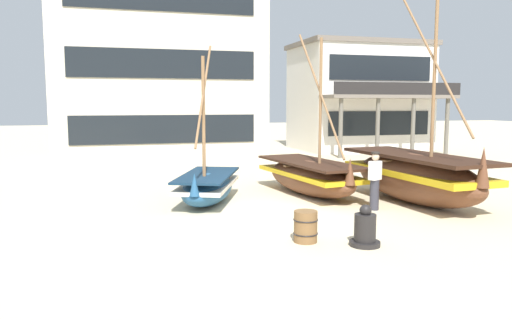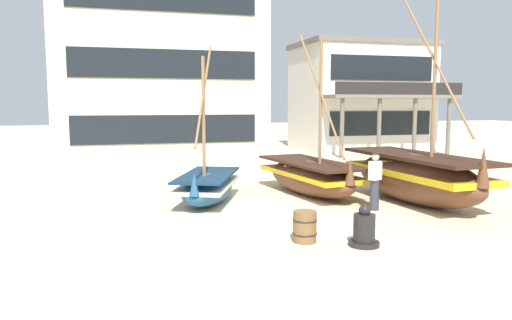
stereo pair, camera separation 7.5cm
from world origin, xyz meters
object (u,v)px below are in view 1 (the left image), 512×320
Objects in this scene: wooden_barrel at (306,226)px; harbor_building_annex at (358,97)px; fishing_boat_far_right at (207,186)px; fishing_boat_centre_large at (415,176)px; capstan_winch at (365,230)px; fisherman_by_hull at (375,181)px; harbor_building_main at (160,68)px; fishing_boat_near_left at (310,176)px.

harbor_building_annex is at bearing 59.82° from wooden_barrel.
harbor_building_annex is at bearing 49.32° from fishing_boat_far_right.
harbor_building_annex is (6.61, 16.57, 2.66)m from fishing_boat_centre_large.
wooden_barrel is at bearing 151.60° from capstan_winch.
harbor_building_annex is (8.34, 17.16, 2.66)m from fisherman_by_hull.
harbor_building_main reaches higher than capstan_winch.
fishing_boat_near_left is at bearing 79.40° from capstan_winch.
fisherman_by_hull is (0.88, -2.73, 0.20)m from fishing_boat_near_left.
fisherman_by_hull is 2.41× the size of wooden_barrel.
fishing_boat_centre_large is at bearing 32.75° from wooden_barrel.
wooden_barrel is (-1.13, 0.61, -0.00)m from capstan_winch.
fishing_boat_centre_large reaches higher than capstan_winch.
fishing_boat_near_left is 3.61m from fishing_boat_far_right.
fisherman_by_hull is at bearing -115.92° from harbor_building_annex.
fisherman_by_hull reaches higher than wooden_barrel.
fishing_boat_near_left is at bearing 7.27° from fishing_boat_far_right.
fishing_boat_near_left reaches higher than fisherman_by_hull.
capstan_winch is 0.08× the size of harbor_building_main.
fishing_boat_near_left is 5.71m from wooden_barrel.
harbor_building_annex is at bearing 57.43° from fishing_boat_near_left.
wooden_barrel is (1.35, -4.79, -0.16)m from fishing_boat_far_right.
fishing_boat_far_right is at bearing 105.75° from wooden_barrel.
fisherman_by_hull is at bearing -72.10° from fishing_boat_near_left.
wooden_barrel is 18.08m from harbor_building_main.
harbor_building_annex reaches higher than wooden_barrel.
wooden_barrel is at bearing -112.99° from fishing_boat_near_left.
fishing_boat_near_left is at bearing 107.90° from fisherman_by_hull.
fishing_boat_near_left is at bearing -122.57° from harbor_building_annex.
harbor_building_main is (-3.93, 12.15, 4.35)m from fishing_boat_near_left.
fisherman_by_hull is at bearing -27.00° from fishing_boat_far_right.
harbor_building_main reaches higher than wooden_barrel.
fishing_boat_centre_large is 5.77m from wooden_barrel.
fisherman_by_hull is 3.73m from capstan_winch.
fishing_boat_near_left is 13.49m from harbor_building_main.
fishing_boat_centre_large is 5.27m from capstan_winch.
fisherman_by_hull is 19.26m from harbor_building_annex.
capstan_winch is (-3.70, -3.72, -0.48)m from fishing_boat_centre_large.
fishing_boat_centre_large reaches higher than wooden_barrel.
wooden_barrel is (-4.83, -3.11, -0.48)m from fishing_boat_centre_large.
harbor_building_annex is at bearing 68.24° from fishing_boat_centre_large.
harbor_building_annex is at bearing 9.85° from harbor_building_main.
fishing_boat_near_left reaches higher than fishing_boat_far_right.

